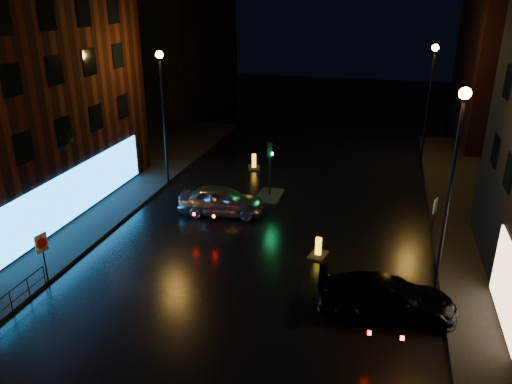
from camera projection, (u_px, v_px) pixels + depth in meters
ground at (209, 349)px, 17.28m from camera, size 120.00×120.00×0.00m
pavement_left at (21, 213)px, 27.76m from camera, size 12.00×44.00×0.15m
building_far_left at (175, 40)px, 49.85m from camera, size 8.00×16.00×14.00m
street_lamp_lfar at (162, 99)px, 29.61m from camera, size 0.44×0.44×8.37m
street_lamp_rnear at (454, 162)px, 18.73m from camera, size 0.44×0.44×8.37m
street_lamp_rfar at (430, 88)px, 33.07m from camera, size 0.44×0.44×8.37m
traffic_signal at (270, 189)px, 29.93m from camera, size 1.40×2.40×3.45m
silver_hatchback at (222, 200)px, 27.56m from camera, size 4.86×2.39×1.59m
dark_sedan at (387, 297)px, 18.91m from camera, size 5.39×2.60×1.51m
bollard_near at (318, 252)px, 23.30m from camera, size 0.95×1.22×0.95m
bollard_far at (254, 165)px, 34.87m from camera, size 1.09×1.36×1.04m
road_sign_left at (42, 248)px, 20.32m from camera, size 0.18×0.59×2.43m
road_sign_right at (435, 209)px, 24.40m from camera, size 0.23×0.50×2.15m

